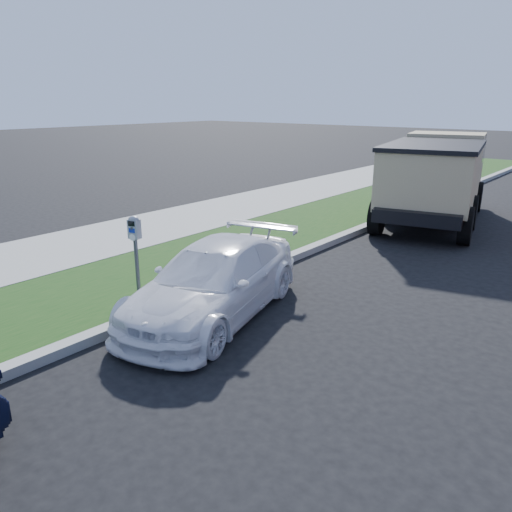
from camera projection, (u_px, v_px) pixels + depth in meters
The scene contains 5 objects.
ground at pixel (288, 359), 7.01m from camera, with size 120.00×120.00×0.00m, color black.
streetside at pixel (147, 250), 11.83m from camera, with size 6.12×50.00×0.15m.
parking_meter at pixel (135, 240), 8.42m from camera, with size 0.23×0.18×1.49m.
white_wagon at pixel (216, 280), 8.32m from camera, with size 1.69×4.15×1.21m, color white.
dump_truck at pixel (436, 174), 14.79m from camera, with size 3.70×6.63×2.46m.
Camera 1 is at (3.62, -5.12, 3.48)m, focal length 35.00 mm.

